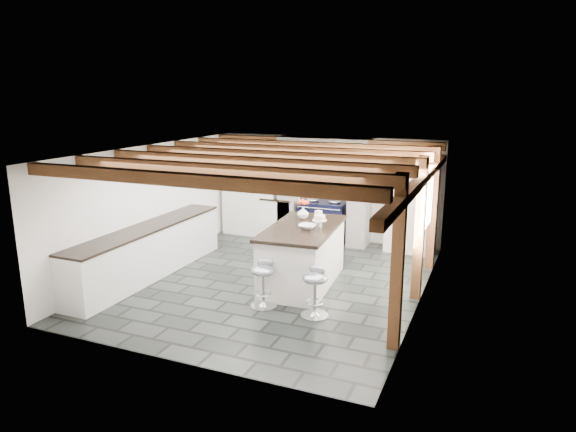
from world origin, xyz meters
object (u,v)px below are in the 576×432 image
at_px(range_cooker, 323,221).
at_px(bar_stool_near, 315,286).
at_px(bar_stool_far, 263,278).
at_px(kitchen_island, 303,255).

xyz_separation_m(range_cooker, bar_stool_near, (1.16, -3.78, 0.01)).
bearing_deg(bar_stool_near, bar_stool_far, -172.46).
height_order(range_cooker, bar_stool_near, range_cooker).
bearing_deg(kitchen_island, bar_stool_near, -65.26).
distance_m(bar_stool_near, bar_stool_far, 0.85).
distance_m(kitchen_island, bar_stool_far, 1.18).
relative_size(kitchen_island, bar_stool_near, 2.79).
bearing_deg(range_cooker, bar_stool_far, -85.37).
relative_size(range_cooker, bar_stool_far, 1.32).
bearing_deg(range_cooker, kitchen_island, -78.96).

